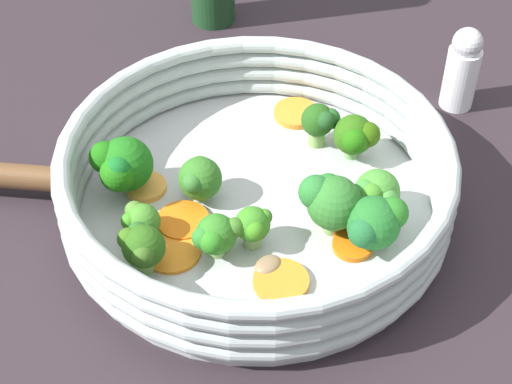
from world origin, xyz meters
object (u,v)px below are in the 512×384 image
at_px(carrot_slice_5, 172,251).
at_px(broccoli_floret_9, 320,121).
at_px(carrot_slice_0, 353,245).
at_px(carrot_slice_3, 146,187).
at_px(broccoli_floret_4, 121,165).
at_px(broccoli_floret_10, 376,193).
at_px(broccoli_floret_0, 215,236).
at_px(broccoli_floret_5, 141,221).
at_px(skillet, 256,209).
at_px(carrot_slice_1, 296,113).
at_px(carrot_slice_4, 183,221).
at_px(broccoli_floret_1, 254,226).
at_px(broccoli_floret_7, 330,199).
at_px(broccoli_floret_6, 142,246).
at_px(broccoli_floret_3, 374,222).
at_px(broccoli_floret_2, 200,177).
at_px(broccoli_floret_8, 356,136).
at_px(carrot_slice_2, 348,217).
at_px(carrot_slice_6, 281,282).
at_px(mushroom_piece_1, 331,187).
at_px(salt_shaker, 462,69).

xyz_separation_m(carrot_slice_5, broccoli_floret_9, (0.17, -0.08, 0.03)).
bearing_deg(carrot_slice_0, carrot_slice_3, 86.54).
relative_size(carrot_slice_3, broccoli_floret_4, 0.63).
xyz_separation_m(carrot_slice_5, broccoli_floret_10, (0.09, -0.15, 0.02)).
xyz_separation_m(broccoli_floret_0, broccoli_floret_5, (-0.00, 0.06, -0.00)).
bearing_deg(carrot_slice_3, broccoli_floret_0, -122.08).
xyz_separation_m(skillet, carrot_slice_1, (0.13, 0.00, 0.01)).
xyz_separation_m(carrot_slice_4, broccoli_floret_1, (-0.01, -0.06, 0.02)).
bearing_deg(broccoli_floret_7, carrot_slice_5, 120.52).
height_order(carrot_slice_3, broccoli_floret_9, broccoli_floret_9).
distance_m(carrot_slice_1, broccoli_floret_10, 0.15).
height_order(carrot_slice_3, carrot_slice_4, same).
bearing_deg(broccoli_floret_6, broccoli_floret_3, -64.59).
relative_size(broccoli_floret_2, broccoli_floret_5, 1.32).
height_order(carrot_slice_3, broccoli_floret_8, broccoli_floret_8).
relative_size(carrot_slice_2, broccoli_floret_0, 1.22).
height_order(broccoli_floret_0, broccoli_floret_1, same).
relative_size(broccoli_floret_2, broccoli_floret_3, 0.92).
xyz_separation_m(carrot_slice_1, carrot_slice_5, (-0.20, 0.05, -0.00)).
bearing_deg(carrot_slice_6, mushroom_piece_1, -5.77).
distance_m(broccoli_floret_5, mushroom_piece_1, 0.17).
bearing_deg(carrot_slice_3, broccoli_floret_5, -159.68).
bearing_deg(carrot_slice_1, broccoli_floret_10, -137.17).
height_order(carrot_slice_2, broccoli_floret_1, broccoli_floret_1).
relative_size(carrot_slice_0, broccoli_floret_3, 0.67).
distance_m(carrot_slice_0, broccoli_floret_8, 0.11).
relative_size(carrot_slice_4, broccoli_floret_5, 1.28).
distance_m(broccoli_floret_0, broccoli_floret_7, 0.10).
height_order(carrot_slice_4, broccoli_floret_3, broccoli_floret_3).
bearing_deg(carrot_slice_3, broccoli_floret_6, -157.59).
distance_m(skillet, broccoli_floret_4, 0.12).
bearing_deg(broccoli_floret_6, carrot_slice_1, -15.69).
bearing_deg(carrot_slice_2, broccoli_floret_4, 99.04).
height_order(broccoli_floret_1, broccoli_floret_8, broccoli_floret_8).
relative_size(broccoli_floret_0, broccoli_floret_1, 1.02).
bearing_deg(broccoli_floret_0, broccoli_floret_7, -53.73).
bearing_deg(broccoli_floret_4, skillet, -78.05).
bearing_deg(broccoli_floret_4, carrot_slice_0, -89.91).
relative_size(broccoli_floret_2, broccoli_floret_7, 0.84).
bearing_deg(broccoli_floret_3, broccoli_floret_2, 86.28).
bearing_deg(broccoli_floret_3, broccoli_floret_5, 104.87).
bearing_deg(carrot_slice_3, broccoli_floret_4, 129.32).
distance_m(broccoli_floret_0, broccoli_floret_2, 0.07).
bearing_deg(broccoli_floret_3, carrot_slice_6, 135.96).
bearing_deg(broccoli_floret_10, mushroom_piece_1, 69.50).
distance_m(broccoli_floret_1, mushroom_piece_1, 0.09).
bearing_deg(carrot_slice_3, carrot_slice_5, -141.59).
bearing_deg(carrot_slice_2, skillet, 94.88).
xyz_separation_m(carrot_slice_6, broccoli_floret_0, (0.01, 0.06, 0.02)).
distance_m(broccoli_floret_8, salt_shaker, 0.14).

